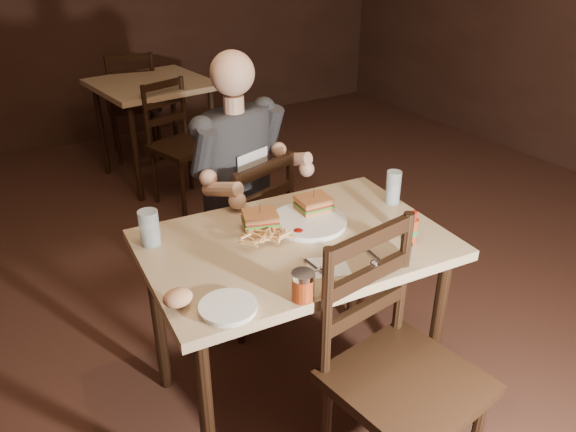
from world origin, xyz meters
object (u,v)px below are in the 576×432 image
main_table (295,260)px  chair_near (407,382)px  diner (241,152)px  chair_far (239,238)px  hot_sauce (413,227)px  syrup_dispenser (303,286)px  side_plate (228,308)px  dinner_plate (308,222)px  glass_left (149,228)px  bg_chair_far (133,104)px  glass_right (393,187)px  bg_chair_near (184,146)px  bg_table (152,93)px

main_table → chair_near: 0.61m
diner → chair_far: bearing=90.0°
hot_sauce → main_table: bearing=146.3°
syrup_dispenser → side_plate: syrup_dispenser is taller
dinner_plate → glass_left: (-0.58, 0.18, 0.06)m
bg_chair_far → hot_sauce: bearing=101.6°
chair_far → main_table: bearing=67.0°
glass_right → side_plate: size_ratio=0.80×
chair_near → bg_chair_near: 2.59m
main_table → hot_sauce: hot_sauce is taller
bg_chair_far → glass_left: size_ratio=6.75×
chair_far → glass_right: glass_right is taller
bg_table → side_plate: side_plate is taller
main_table → glass_left: glass_left is taller
bg_chair_near → chair_near: bearing=-112.0°
bg_table → chair_far: size_ratio=0.97×
bg_chair_near → hot_sauce: (-0.01, -2.25, 0.40)m
glass_left → syrup_dispenser: glass_left is taller
bg_chair_far → syrup_dispenser: (-0.55, -3.43, 0.36)m
glass_right → syrup_dispenser: (-0.70, -0.37, -0.02)m
side_plate → glass_right: bearing=17.8°
bg_chair_far → hot_sauce: bg_chair_far is taller
side_plate → diner: bearing=59.3°
diner → chair_near: bearing=-106.9°
chair_near → glass_left: bearing=116.1°
glass_left → syrup_dispenser: 0.65m
diner → glass_right: diner is taller
bg_chair_near → hot_sauce: 2.28m
glass_right → bg_chair_near: bearing=94.5°
diner → side_plate: (-0.49, -0.83, -0.13)m
glass_right → syrup_dispenser: bearing=-152.0°
main_table → side_plate: side_plate is taller
main_table → chair_near: bearing=-82.8°
hot_sauce → diner: bearing=108.4°
glass_left → side_plate: size_ratio=0.76×
main_table → chair_far: bearing=83.2°
bg_chair_near → chair_far: bearing=-117.4°
chair_far → glass_left: bearing=17.9°
chair_near → bg_chair_near: (0.29, 2.57, -0.06)m
hot_sauce → bg_chair_far: bearing=89.9°
hot_sauce → side_plate: size_ratio=0.72×
chair_far → bg_chair_far: bg_chair_far is taller
chair_far → syrup_dispenser: size_ratio=9.16×
diner → hot_sauce: size_ratio=7.02×
bg_chair_far → dinner_plate: (-0.25, -3.03, 0.32)m
main_table → bg_table: (0.37, 2.56, -0.00)m
hot_sauce → syrup_dispenser: size_ratio=1.29×
chair_near → bg_chair_far: (0.29, 3.67, -0.03)m
syrup_dispenser → glass_left: bearing=121.2°
main_table → bg_chair_far: bg_chair_far is taller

